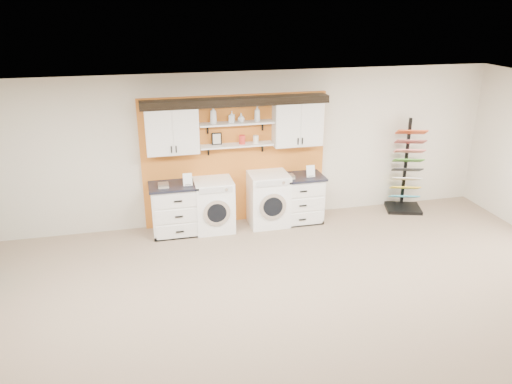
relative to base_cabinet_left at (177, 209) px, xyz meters
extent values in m
plane|color=gray|center=(1.13, -3.64, -0.47)|extent=(10.00, 10.00, 0.00)
plane|color=white|center=(1.13, -3.64, 2.33)|extent=(10.00, 10.00, 0.00)
plane|color=beige|center=(1.13, 0.36, 0.93)|extent=(10.00, 0.00, 10.00)
cube|color=#C46A21|center=(1.13, 0.32, 0.73)|extent=(3.40, 0.07, 2.40)
cube|color=white|center=(0.00, 0.16, 1.41)|extent=(0.90, 0.34, 0.84)
cube|color=white|center=(-0.22, -0.02, 1.41)|extent=(0.42, 0.01, 0.78)
cube|color=white|center=(0.22, -0.02, 1.41)|extent=(0.42, 0.01, 0.78)
cube|color=white|center=(2.26, 0.16, 1.41)|extent=(0.90, 0.34, 0.84)
cube|color=white|center=(2.04, -0.02, 1.41)|extent=(0.42, 0.01, 0.78)
cube|color=white|center=(2.48, -0.02, 1.41)|extent=(0.42, 0.01, 0.78)
cube|color=white|center=(1.13, 0.16, 1.06)|extent=(1.32, 0.28, 0.03)
cube|color=white|center=(1.13, 0.16, 1.46)|extent=(1.32, 0.28, 0.03)
cube|color=black|center=(1.13, 0.18, 1.86)|extent=(3.30, 0.40, 0.10)
cube|color=black|center=(1.13, -0.01, 1.80)|extent=(3.30, 0.04, 0.04)
cube|color=black|center=(0.78, 0.21, 1.19)|extent=(0.18, 0.02, 0.22)
cube|color=beige|center=(0.78, 0.20, 1.19)|extent=(0.14, 0.01, 0.18)
cylinder|color=red|center=(1.23, 0.16, 1.16)|extent=(0.11, 0.11, 0.16)
cylinder|color=silver|center=(1.48, 0.16, 1.15)|extent=(0.10, 0.10, 0.14)
cube|color=white|center=(0.00, 0.01, -0.02)|extent=(0.90, 0.60, 0.90)
cube|color=black|center=(0.00, -0.26, -0.43)|extent=(0.90, 0.06, 0.07)
cube|color=black|center=(0.00, 0.01, 0.45)|extent=(0.95, 0.66, 0.04)
cube|color=white|center=(0.00, -0.30, 0.27)|extent=(0.82, 0.02, 0.25)
cube|color=white|center=(0.00, -0.30, -0.02)|extent=(0.82, 0.02, 0.25)
cube|color=white|center=(0.00, -0.30, -0.31)|extent=(0.82, 0.02, 0.25)
cube|color=white|center=(2.26, 0.01, -0.03)|extent=(0.87, 0.60, 0.87)
cube|color=black|center=(2.26, -0.26, -0.43)|extent=(0.87, 0.06, 0.07)
cube|color=black|center=(2.26, 0.01, 0.42)|extent=(0.93, 0.66, 0.04)
cube|color=white|center=(2.26, -0.30, 0.25)|extent=(0.79, 0.02, 0.24)
cube|color=white|center=(2.26, -0.30, -0.03)|extent=(0.79, 0.02, 0.24)
cube|color=white|center=(2.26, -0.30, -0.31)|extent=(0.79, 0.02, 0.24)
cube|color=white|center=(0.66, 0.01, 0.01)|extent=(0.69, 0.66, 0.96)
cube|color=silver|center=(0.66, -0.33, 0.42)|extent=(0.58, 0.02, 0.10)
cylinder|color=silver|center=(0.66, -0.33, 0.00)|extent=(0.48, 0.05, 0.48)
cylinder|color=black|center=(0.66, -0.35, 0.00)|extent=(0.34, 0.03, 0.34)
cube|color=white|center=(1.68, 0.01, 0.03)|extent=(0.72, 0.66, 1.00)
cube|color=silver|center=(1.68, -0.33, 0.46)|extent=(0.61, 0.02, 0.11)
cylinder|color=silver|center=(1.68, -0.33, 0.02)|extent=(0.50, 0.05, 0.50)
cylinder|color=black|center=(1.68, -0.35, 0.02)|extent=(0.36, 0.03, 0.36)
cube|color=black|center=(4.50, 0.01, -0.43)|extent=(0.81, 0.73, 0.07)
cube|color=black|center=(4.56, 0.20, 0.48)|extent=(0.07, 0.07, 1.78)
cube|color=#36A1BF|center=(4.51, 0.03, -0.19)|extent=(0.62, 0.47, 0.16)
cube|color=gold|center=(4.51, 0.03, 0.00)|extent=(0.62, 0.47, 0.16)
cube|color=silver|center=(4.51, 0.03, 0.19)|extent=(0.62, 0.47, 0.16)
cube|color=black|center=(4.51, 0.03, 0.38)|extent=(0.62, 0.47, 0.16)
cube|color=#3F8C26|center=(4.51, 0.03, 0.57)|extent=(0.62, 0.47, 0.16)
cube|color=#F26D6B|center=(4.51, 0.03, 0.76)|extent=(0.62, 0.47, 0.16)
cube|color=brown|center=(4.51, 0.03, 0.95)|extent=(0.62, 0.47, 0.16)
cube|color=#DB4A19|center=(4.51, 0.03, 1.13)|extent=(0.62, 0.47, 0.16)
imported|color=silver|center=(0.73, 0.16, 1.63)|extent=(0.13, 0.13, 0.31)
imported|color=silver|center=(1.05, 0.16, 1.58)|extent=(0.12, 0.12, 0.20)
imported|color=silver|center=(1.22, 0.16, 1.56)|extent=(0.15, 0.15, 0.16)
imported|color=silver|center=(1.51, 0.16, 1.62)|extent=(0.14, 0.14, 0.28)
camera|label=1|loc=(-0.53, -8.31, 3.50)|focal=35.00mm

